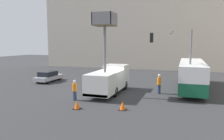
{
  "coord_description": "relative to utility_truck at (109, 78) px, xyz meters",
  "views": [
    {
      "loc": [
        6.4,
        -19.97,
        4.83
      ],
      "look_at": [
        -0.58,
        0.65,
        2.21
      ],
      "focal_mm": 35.0,
      "sensor_mm": 36.0,
      "label": 1
    }
  ],
  "objects": [
    {
      "name": "parked_car_curbside",
      "position": [
        -9.57,
        3.83,
        -0.85
      ],
      "size": [
        1.71,
        4.22,
        1.35
      ],
      "color": "#A8A8B2",
      "rests_on": "ground_plane"
    },
    {
      "name": "traffic_light_pole",
      "position": [
        6.12,
        1.46,
        2.64
      ],
      "size": [
        3.82,
        3.57,
        6.15
      ],
      "color": "slate",
      "rests_on": "ground_plane"
    },
    {
      "name": "city_bus",
      "position": [
        7.66,
        4.8,
        0.19
      ],
      "size": [
        2.43,
        11.61,
        2.94
      ],
      "rotation": [
        0.0,
        0.0,
        1.34
      ],
      "color": "#145638",
      "rests_on": "ground_plane"
    },
    {
      "name": "traffic_cone_mid_road",
      "position": [
        -0.56,
        -5.6,
        -1.24
      ],
      "size": [
        0.56,
        0.56,
        0.64
      ],
      "color": "black",
      "rests_on": "ground_plane"
    },
    {
      "name": "building_backdrop_far",
      "position": [
        0.58,
        25.88,
        8.73
      ],
      "size": [
        44.0,
        10.0,
        20.54
      ],
      "color": "#BCB2A3",
      "rests_on": "ground_plane"
    },
    {
      "name": "utility_truck",
      "position": [
        0.0,
        0.0,
        0.0
      ],
      "size": [
        2.27,
        6.85,
        7.56
      ],
      "color": "silver",
      "rests_on": "ground_plane"
    },
    {
      "name": "road_worker_near_truck",
      "position": [
        -1.93,
        -3.41,
        -0.66
      ],
      "size": [
        0.38,
        0.38,
        1.77
      ],
      "rotation": [
        0.0,
        0.0,
        2.69
      ],
      "color": "navy",
      "rests_on": "ground_plane"
    },
    {
      "name": "ground_plane",
      "position": [
        0.58,
        0.24,
        -1.54
      ],
      "size": [
        120.0,
        120.0,
        0.0
      ],
      "primitive_type": "plane",
      "color": "#333335"
    },
    {
      "name": "road_worker_directing",
      "position": [
        4.63,
        1.48,
        -0.57
      ],
      "size": [
        0.38,
        0.38,
        1.92
      ],
      "rotation": [
        0.0,
        0.0,
        3.27
      ],
      "color": "navy",
      "rests_on": "ground_plane"
    },
    {
      "name": "traffic_cone_near_truck",
      "position": [
        2.72,
        -4.74,
        -1.24
      ],
      "size": [
        0.57,
        0.57,
        0.65
      ],
      "color": "black",
      "rests_on": "ground_plane"
    }
  ]
}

